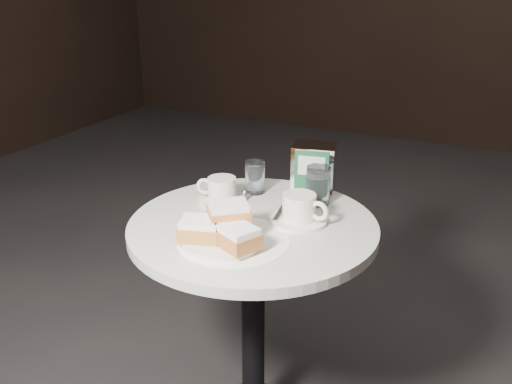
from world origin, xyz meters
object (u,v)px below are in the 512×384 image
object	(u,v)px
coffee_cup_right	(300,210)
napkin_dispenser	(314,168)
beignet_plate	(222,231)
water_glass_right	(318,186)
cafe_table	(253,284)
coffee_cup_left	(222,191)
water_glass_left	(255,177)

from	to	relation	value
coffee_cup_right	napkin_dispenser	xyz separation A→B (m)	(-0.05, 0.24, 0.04)
napkin_dispenser	beignet_plate	bearing A→B (deg)	-111.70
water_glass_right	cafe_table	bearing A→B (deg)	-118.58
cafe_table	coffee_cup_left	world-z (taller)	coffee_cup_left
napkin_dispenser	coffee_cup_right	bearing A→B (deg)	-90.17
cafe_table	beignet_plate	size ratio (longest dim) A/B	3.18
beignet_plate	coffee_cup_left	distance (m)	0.28
coffee_cup_left	napkin_dispenser	size ratio (longest dim) A/B	1.12
coffee_cup_left	water_glass_right	bearing A→B (deg)	12.83
cafe_table	water_glass_left	world-z (taller)	water_glass_left
beignet_plate	coffee_cup_right	distance (m)	0.25
cafe_table	napkin_dispenser	size ratio (longest dim) A/B	4.86
coffee_cup_left	coffee_cup_right	world-z (taller)	coffee_cup_right
napkin_dispenser	cafe_table	bearing A→B (deg)	-114.47
water_glass_left	cafe_table	bearing A→B (deg)	-65.57
coffee_cup_right	napkin_dispenser	world-z (taller)	napkin_dispenser
cafe_table	water_glass_left	size ratio (longest dim) A/B	7.35
coffee_cup_left	water_glass_right	size ratio (longest dim) A/B	1.48
coffee_cup_left	napkin_dispenser	xyz separation A→B (m)	(0.22, 0.20, 0.04)
cafe_table	coffee_cup_right	bearing A→B (deg)	27.39
cafe_table	napkin_dispenser	bearing A→B (deg)	76.87
coffee_cup_right	water_glass_left	bearing A→B (deg)	150.30
coffee_cup_left	coffee_cup_right	bearing A→B (deg)	-17.89
coffee_cup_left	water_glass_right	world-z (taller)	water_glass_right
coffee_cup_left	beignet_plate	bearing A→B (deg)	-71.22
coffee_cup_right	water_glass_right	xyz separation A→B (m)	(-0.00, 0.15, 0.02)
water_glass_left	water_glass_right	size ratio (longest dim) A/B	0.88
coffee_cup_left	water_glass_left	world-z (taller)	water_glass_left
beignet_plate	water_glass_right	xyz separation A→B (m)	(0.13, 0.36, 0.02)
coffee_cup_right	napkin_dispenser	bearing A→B (deg)	106.49
water_glass_left	water_glass_right	bearing A→B (deg)	0.75
cafe_table	water_glass_left	bearing A→B (deg)	114.43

